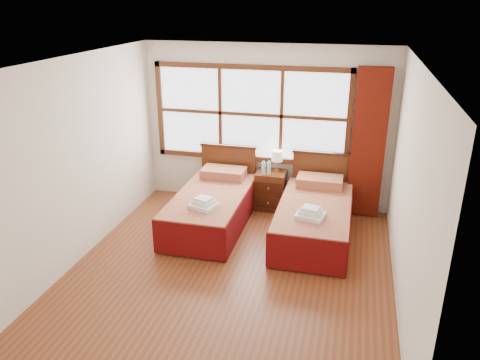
# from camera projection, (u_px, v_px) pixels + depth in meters

# --- Properties ---
(floor) EXTENTS (4.50, 4.50, 0.00)m
(floor) POSITION_uv_depth(u_px,v_px,m) (230.00, 271.00, 5.94)
(floor) COLOR brown
(floor) RESTS_ON ground
(ceiling) EXTENTS (4.50, 4.50, 0.00)m
(ceiling) POSITION_uv_depth(u_px,v_px,m) (228.00, 61.00, 4.99)
(ceiling) COLOR white
(ceiling) RESTS_ON wall_back
(wall_back) EXTENTS (4.00, 0.00, 4.00)m
(wall_back) POSITION_uv_depth(u_px,v_px,m) (266.00, 127.00, 7.50)
(wall_back) COLOR silver
(wall_back) RESTS_ON floor
(wall_left) EXTENTS (0.00, 4.50, 4.50)m
(wall_left) POSITION_uv_depth(u_px,v_px,m) (77.00, 162.00, 5.92)
(wall_left) COLOR silver
(wall_left) RESTS_ON floor
(wall_right) EXTENTS (0.00, 4.50, 4.50)m
(wall_right) POSITION_uv_depth(u_px,v_px,m) (409.00, 191.00, 5.01)
(wall_right) COLOR silver
(wall_right) RESTS_ON floor
(window) EXTENTS (3.16, 0.06, 1.56)m
(window) POSITION_uv_depth(u_px,v_px,m) (251.00, 114.00, 7.44)
(window) COLOR white
(window) RESTS_ON wall_back
(curtain) EXTENTS (0.50, 0.16, 2.30)m
(curtain) POSITION_uv_depth(u_px,v_px,m) (368.00, 144.00, 7.06)
(curtain) COLOR #5F1409
(curtain) RESTS_ON wall_back
(bed_left) EXTENTS (1.02, 2.04, 0.99)m
(bed_left) POSITION_uv_depth(u_px,v_px,m) (212.00, 206.00, 7.05)
(bed_left) COLOR #39180C
(bed_left) RESTS_ON floor
(bed_right) EXTENTS (1.02, 2.04, 0.98)m
(bed_right) POSITION_uv_depth(u_px,v_px,m) (314.00, 217.00, 6.70)
(bed_right) COLOR #39180C
(bed_right) RESTS_ON floor
(nightstand) EXTENTS (0.47, 0.46, 0.63)m
(nightstand) POSITION_uv_depth(u_px,v_px,m) (271.00, 190.00, 7.59)
(nightstand) COLOR #4F2511
(nightstand) RESTS_ON floor
(towels_left) EXTENTS (0.42, 0.40, 0.15)m
(towels_left) POSITION_uv_depth(u_px,v_px,m) (204.00, 204.00, 6.45)
(towels_left) COLOR white
(towels_left) RESTS_ON bed_left
(towels_right) EXTENTS (0.41, 0.38, 0.15)m
(towels_right) POSITION_uv_depth(u_px,v_px,m) (310.00, 213.00, 6.16)
(towels_right) COLOR white
(towels_right) RESTS_ON bed_right
(lamp) EXTENTS (0.17, 0.17, 0.34)m
(lamp) POSITION_uv_depth(u_px,v_px,m) (277.00, 157.00, 7.45)
(lamp) COLOR gold
(lamp) RESTS_ON nightstand
(bottle_near) EXTENTS (0.06, 0.06, 0.22)m
(bottle_near) POSITION_uv_depth(u_px,v_px,m) (264.00, 168.00, 7.36)
(bottle_near) COLOR silver
(bottle_near) RESTS_ON nightstand
(bottle_far) EXTENTS (0.06, 0.06, 0.23)m
(bottle_far) POSITION_uv_depth(u_px,v_px,m) (269.00, 168.00, 7.35)
(bottle_far) COLOR silver
(bottle_far) RESTS_ON nightstand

